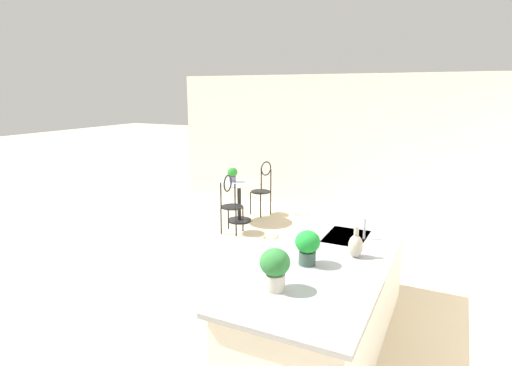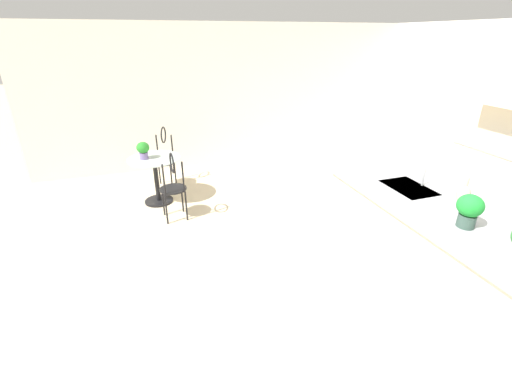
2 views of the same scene
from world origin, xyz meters
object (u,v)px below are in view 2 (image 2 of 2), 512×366
(bistro_table, at_px, (156,176))
(chair_by_island, at_px, (164,155))
(chair_near_window, at_px, (173,183))
(potted_plant_counter_near, at_px, (469,209))
(potted_plant_on_table, at_px, (143,149))
(vase_on_counter, at_px, (464,194))

(bistro_table, height_order, chair_by_island, chair_by_island)
(bistro_table, distance_m, chair_near_window, 0.72)
(chair_near_window, relative_size, potted_plant_counter_near, 3.42)
(potted_plant_on_table, distance_m, potted_plant_counter_near, 4.23)
(chair_near_window, xyz_separation_m, chair_by_island, (-1.30, -0.01, 0.00))
(chair_by_island, height_order, potted_plant_counter_near, potted_plant_counter_near)
(bistro_table, relative_size, chair_near_window, 0.77)
(potted_plant_counter_near, relative_size, vase_on_counter, 1.06)
(bistro_table, bearing_deg, vase_on_counter, 43.51)
(chair_near_window, bearing_deg, potted_plant_on_table, -153.53)
(vase_on_counter, bearing_deg, bistro_table, -136.49)
(chair_near_window, relative_size, chair_by_island, 1.00)
(bistro_table, relative_size, vase_on_counter, 2.78)
(chair_near_window, height_order, chair_by_island, same)
(vase_on_counter, bearing_deg, potted_plant_counter_near, -43.76)
(chair_near_window, distance_m, chair_by_island, 1.30)
(potted_plant_counter_near, bearing_deg, bistro_table, -143.22)
(chair_near_window, relative_size, potted_plant_on_table, 3.95)
(bistro_table, height_order, chair_near_window, chair_near_window)
(bistro_table, bearing_deg, potted_plant_counter_near, 36.78)
(chair_by_island, relative_size, potted_plant_on_table, 3.95)
(potted_plant_on_table, relative_size, potted_plant_counter_near, 0.86)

